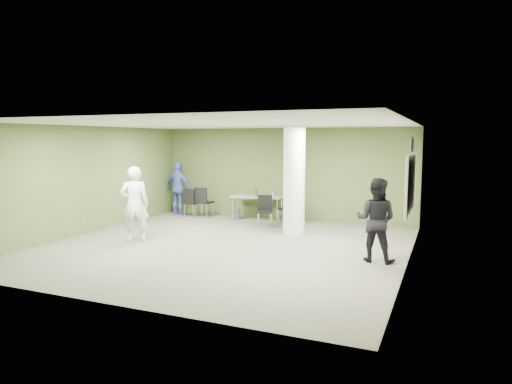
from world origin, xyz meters
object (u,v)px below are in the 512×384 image
at_px(folding_table, 257,198).
at_px(man_black, 376,220).
at_px(woman_white, 135,204).
at_px(chair_back_left, 191,200).
at_px(man_blue, 179,188).

xyz_separation_m(folding_table, man_black, (4.03, -3.46, 0.16)).
bearing_deg(woman_white, folding_table, -151.39).
height_order(chair_back_left, woman_white, woman_white).
relative_size(folding_table, man_black, 0.95).
bearing_deg(chair_back_left, folding_table, -162.17).
bearing_deg(folding_table, woman_white, -118.58).
distance_m(chair_back_left, man_blue, 0.70).
distance_m(chair_back_left, woman_white, 3.63).
distance_m(man_black, man_blue, 7.56).
bearing_deg(chair_back_left, man_blue, -9.09).
relative_size(chair_back_left, woman_white, 0.50).
relative_size(chair_back_left, man_black, 0.53).
distance_m(chair_back_left, man_black, 6.96).
relative_size(folding_table, chair_back_left, 1.78).
xyz_separation_m(folding_table, chair_back_left, (-2.16, -0.29, -0.16)).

